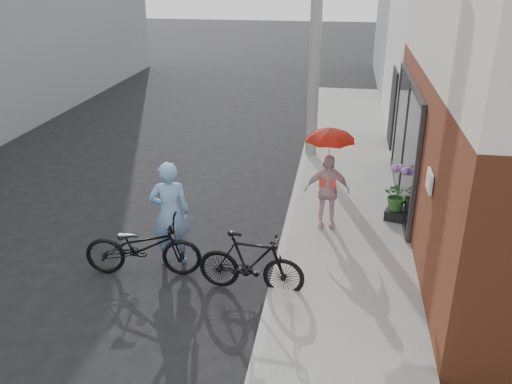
% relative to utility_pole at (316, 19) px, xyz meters
% --- Properties ---
extents(ground, '(80.00, 80.00, 0.00)m').
position_rel_utility_pole_xyz_m(ground, '(-1.10, -6.00, -3.50)').
color(ground, black).
rests_on(ground, ground).
extents(sidewalk, '(2.20, 24.00, 0.12)m').
position_rel_utility_pole_xyz_m(sidewalk, '(1.00, -4.00, -3.44)').
color(sidewalk, gray).
rests_on(sidewalk, ground).
extents(curb, '(0.12, 24.00, 0.12)m').
position_rel_utility_pole_xyz_m(curb, '(-0.16, -4.00, -3.44)').
color(curb, '#9E9E99').
rests_on(curb, ground).
extents(utility_pole, '(0.28, 0.28, 7.00)m').
position_rel_utility_pole_xyz_m(utility_pole, '(0.00, 0.00, 0.00)').
color(utility_pole, '#9E9E99').
rests_on(utility_pole, ground).
extents(officer, '(0.76, 0.61, 1.83)m').
position_rel_utility_pole_xyz_m(officer, '(-1.98, -5.65, -2.59)').
color(officer, '#7FADE2').
rests_on(officer, ground).
extents(bike_left, '(1.97, 0.89, 1.00)m').
position_rel_utility_pole_xyz_m(bike_left, '(-2.33, -6.09, -3.00)').
color(bike_left, black).
rests_on(bike_left, ground).
extents(bike_right, '(1.72, 0.62, 1.01)m').
position_rel_utility_pole_xyz_m(bike_right, '(-0.50, -6.33, -2.99)').
color(bike_right, black).
rests_on(bike_right, ground).
extents(kimono_woman, '(0.86, 0.42, 1.42)m').
position_rel_utility_pole_xyz_m(kimono_woman, '(0.55, -4.07, -2.67)').
color(kimono_woman, beige).
rests_on(kimono_woman, sidewalk).
extents(parasol, '(0.88, 0.88, 0.78)m').
position_rel_utility_pole_xyz_m(parasol, '(0.55, -4.07, -1.57)').
color(parasol, red).
rests_on(parasol, kimono_woman).
extents(planter, '(0.47, 0.47, 0.20)m').
position_rel_utility_pole_xyz_m(planter, '(1.90, -3.58, -3.28)').
color(planter, black).
rests_on(planter, sidewalk).
extents(potted_plant, '(0.53, 0.46, 0.59)m').
position_rel_utility_pole_xyz_m(potted_plant, '(1.90, -3.58, -2.89)').
color(potted_plant, '#306629').
rests_on(potted_plant, planter).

